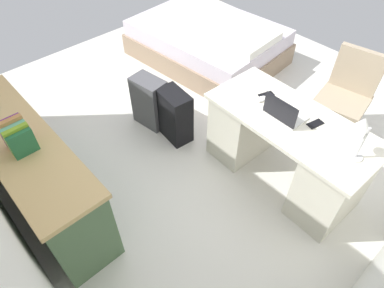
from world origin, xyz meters
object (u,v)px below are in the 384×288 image
suitcase_spare_grey (150,102)px  credenza (35,172)px  computer_mouse (262,99)px  bed (208,42)px  desk (285,148)px  desk_lamp (362,129)px  office_chair (342,102)px  cell_phone_near_laptop (315,124)px  cell_phone_by_mouse (266,95)px  suitcase_black (175,116)px  laptop (284,113)px

suitcase_spare_grey → credenza: bearing=91.2°
suitcase_spare_grey → computer_mouse: computer_mouse is taller
bed → suitcase_spare_grey: size_ratio=3.56×
desk → desk_lamp: desk_lamp is taller
desk → office_chair: size_ratio=1.55×
cell_phone_near_laptop → desk_lamp: size_ratio=0.39×
credenza → bed: size_ratio=0.90×
suitcase_spare_grey → computer_mouse: bearing=-167.3°
cell_phone_by_mouse → desk_lamp: size_ratio=0.39×
desk → cell_phone_near_laptop: cell_phone_near_laptop is taller
suitcase_spare_grey → desk_lamp: desk_lamp is taller
suitcase_black → desk_lamp: (-1.60, -0.34, 0.71)m
bed → suitcase_black: 1.59m
laptop → cell_phone_near_laptop: (-0.23, -0.13, -0.04)m
bed → computer_mouse: 1.96m
bed → laptop: laptop is taller
bed → desk_lamp: desk_lamp is taller
office_chair → cell_phone_by_mouse: (0.37, 0.83, 0.32)m
cell_phone_by_mouse → desk_lamp: (-0.85, 0.10, 0.25)m
laptop → suitcase_black: bearing=16.9°
credenza → laptop: laptop is taller
computer_mouse → desk_lamp: 0.87m
credenza → bed: (0.73, -2.73, -0.16)m
computer_mouse → cell_phone_by_mouse: computer_mouse is taller
desk → suitcase_black: desk is taller
desk_lamp → suitcase_black: bearing=12.0°
bed → suitcase_spare_grey: bed is taller
bed → computer_mouse: computer_mouse is taller
suitcase_black → cell_phone_near_laptop: cell_phone_near_laptop is taller
office_chair → suitcase_spare_grey: 1.98m
credenza → suitcase_spare_grey: size_ratio=3.19×
office_chair → credenza: size_ratio=0.52×
cell_phone_by_mouse → desk_lamp: bearing=-168.0°
credenza → cell_phone_near_laptop: (-1.38, -1.83, 0.34)m
bed → laptop: 2.21m
credenza → cell_phone_by_mouse: credenza is taller
credenza → suitcase_black: credenza is taller
desk → computer_mouse: computer_mouse is taller
office_chair → credenza: (1.25, 2.67, -0.02)m
laptop → cell_phone_near_laptop: bearing=-151.0°
laptop → cell_phone_by_mouse: 0.31m
credenza → cell_phone_near_laptop: credenza is taller
computer_mouse → cell_phone_by_mouse: (0.02, -0.08, -0.01)m
suitcase_spare_grey → computer_mouse: size_ratio=5.64×
laptop → computer_mouse: laptop is taller
desk → office_chair: bearing=-91.6°
credenza → desk_lamp: bearing=-135.0°
suitcase_spare_grey → laptop: bearing=-172.8°
laptop → cell_phone_near_laptop: size_ratio=2.33×
computer_mouse → cell_phone_near_laptop: 0.49m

